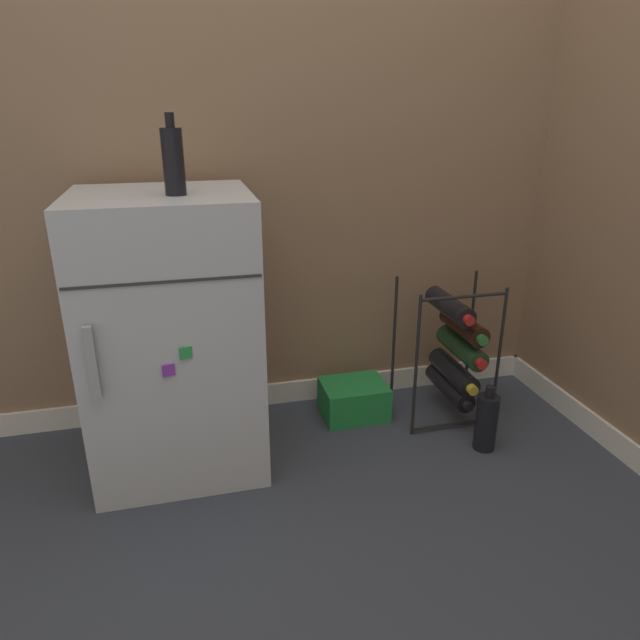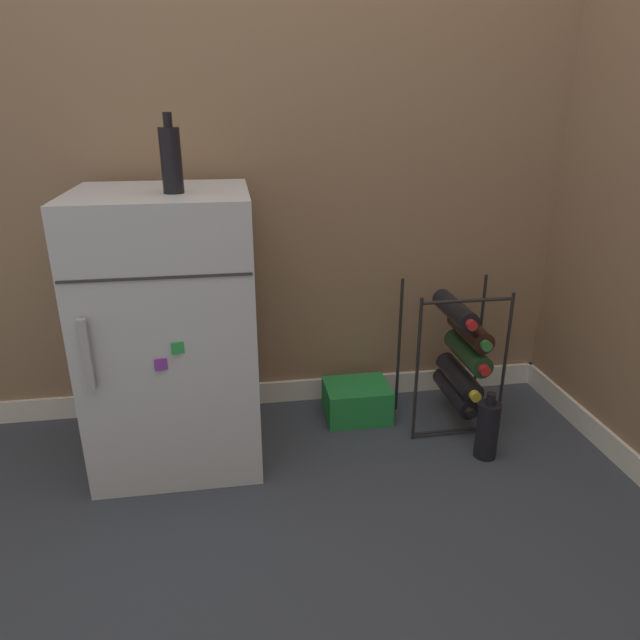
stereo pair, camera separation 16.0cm
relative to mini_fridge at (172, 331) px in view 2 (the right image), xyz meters
The scene contains 7 objects.
ground_plane 0.77m from the mini_fridge, 37.91° to the right, with size 14.00×14.00×0.00m, color #333842.
wall_back 0.98m from the mini_fridge, 34.33° to the left, with size 7.00×0.07×2.50m.
mini_fridge is the anchor object (origin of this frame).
wine_rack 1.06m from the mini_fridge, ahead, with size 0.34×0.31×0.55m.
soda_box 0.78m from the mini_fridge, 11.09° to the left, with size 0.25×0.20×0.14m.
fridge_top_bottle 0.56m from the mini_fridge, 49.34° to the right, with size 0.06×0.06×0.22m.
loose_bottle_floor 1.12m from the mini_fridge, 11.20° to the right, with size 0.08×0.08×0.25m.
Camera 2 is at (-0.28, -1.42, 1.17)m, focal length 32.00 mm.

